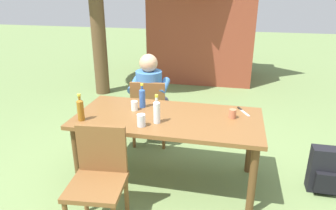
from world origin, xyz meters
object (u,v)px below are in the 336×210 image
at_px(chair_far_left, 150,109).
at_px(table_knife, 242,111).
at_px(chair_near_left, 99,174).
at_px(bottle_clear, 157,111).
at_px(bottle_amber, 80,109).
at_px(bottle_blue, 142,97).
at_px(backpack_by_near_side, 326,171).
at_px(brick_kiosk, 203,17).
at_px(dining_table, 168,124).
at_px(cup_terracotta, 232,114).
at_px(person_in_white_shirt, 151,94).
at_px(cup_white, 134,106).
at_px(cup_glass, 141,120).

distance_m(chair_far_left, table_knife, 1.22).
distance_m(chair_near_left, bottle_clear, 0.76).
xyz_separation_m(chair_near_left, bottle_amber, (-0.37, 0.47, 0.36)).
distance_m(bottle_blue, backpack_by_near_side, 1.97).
bearing_deg(brick_kiosk, chair_far_left, -94.39).
relative_size(dining_table, bottle_clear, 6.55).
bearing_deg(table_knife, cup_terracotta, -116.09).
distance_m(person_in_white_shirt, cup_white, 0.77).
distance_m(bottle_blue, table_knife, 1.04).
bearing_deg(cup_glass, backpack_by_near_side, 13.78).
bearing_deg(bottle_clear, chair_far_left, 110.15).
height_order(chair_near_left, cup_terracotta, chair_near_left).
bearing_deg(chair_near_left, brick_kiosk, 86.73).
height_order(dining_table, chair_far_left, chair_far_left).
distance_m(cup_glass, table_knife, 1.07).
bearing_deg(person_in_white_shirt, backpack_by_near_side, -19.25).
height_order(table_knife, brick_kiosk, brick_kiosk).
bearing_deg(cup_white, bottle_blue, 61.19).
relative_size(bottle_blue, table_knife, 1.16).
distance_m(table_knife, brick_kiosk, 3.98).
bearing_deg(cup_white, person_in_white_shirt, 92.80).
relative_size(chair_near_left, cup_white, 8.81).
distance_m(bottle_clear, cup_terracotta, 0.74).
distance_m(cup_terracotta, backpack_by_near_side, 1.09).
xyz_separation_m(dining_table, person_in_white_shirt, (-0.41, 0.84, 0.01)).
bearing_deg(person_in_white_shirt, bottle_clear, -71.42).
relative_size(bottle_blue, backpack_by_near_side, 0.55).
height_order(bottle_blue, cup_terracotta, bottle_blue).
height_order(cup_terracotta, cup_glass, cup_glass).
bearing_deg(bottle_clear, backpack_by_near_side, 11.31).
distance_m(bottle_amber, cup_white, 0.55).
bearing_deg(bottle_amber, cup_white, 40.28).
height_order(bottle_amber, backpack_by_near_side, bottle_amber).
bearing_deg(brick_kiosk, cup_white, -93.29).
distance_m(table_knife, backpack_by_near_side, 1.00).
bearing_deg(cup_terracotta, chair_near_left, -141.22).
xyz_separation_m(chair_near_left, bottle_blue, (0.10, 0.92, 0.36)).
xyz_separation_m(chair_near_left, cup_white, (0.05, 0.82, 0.30)).
bearing_deg(cup_glass, bottle_amber, 179.47).
bearing_deg(table_knife, person_in_white_shirt, 154.01).
xyz_separation_m(cup_terracotta, backpack_by_near_side, (0.94, 0.06, -0.55)).
xyz_separation_m(chair_far_left, brick_kiosk, (0.26, 3.40, 0.81)).
xyz_separation_m(chair_far_left, bottle_blue, (0.08, -0.55, 0.36)).
xyz_separation_m(bottle_blue, backpack_by_near_side, (1.87, -0.03, -0.62)).
bearing_deg(bottle_blue, dining_table, -30.30).
bearing_deg(bottle_blue, person_in_white_shirt, 98.00).
relative_size(chair_near_left, person_in_white_shirt, 0.74).
distance_m(person_in_white_shirt, bottle_clear, 1.09).
bearing_deg(cup_white, dining_table, -12.78).
distance_m(bottle_blue, brick_kiosk, 3.98).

